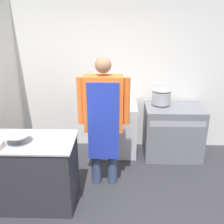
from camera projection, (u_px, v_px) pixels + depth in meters
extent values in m
cube|color=white|center=(110.00, 74.00, 4.56)|extent=(8.00, 0.05, 2.70)
cube|color=#2D2D33|center=(31.00, 172.00, 3.36)|extent=(1.13, 0.65, 0.88)
cube|color=#9EA0A8|center=(27.00, 141.00, 3.20)|extent=(1.17, 0.68, 0.02)
cube|color=slate|center=(173.00, 132.00, 4.48)|extent=(0.95, 0.65, 0.89)
cube|color=#9EA0A8|center=(178.00, 124.00, 4.09)|extent=(0.88, 0.03, 0.10)
cube|color=#9EA0A8|center=(171.00, 101.00, 4.61)|extent=(0.95, 0.03, 0.02)
cube|color=silver|center=(117.00, 129.00, 4.57)|extent=(0.67, 0.57, 0.89)
cube|color=silver|center=(117.00, 134.00, 4.29)|extent=(0.57, 0.02, 0.62)
cylinder|color=#38476B|center=(96.00, 156.00, 3.75)|extent=(0.14, 0.14, 0.85)
cylinder|color=#38476B|center=(112.00, 157.00, 3.75)|extent=(0.14, 0.14, 0.85)
cube|color=orange|center=(104.00, 104.00, 3.46)|extent=(0.52, 0.22, 0.76)
cube|color=#2338B2|center=(103.00, 123.00, 3.43)|extent=(0.41, 0.02, 1.08)
cylinder|color=orange|center=(81.00, 101.00, 3.46)|extent=(0.09, 0.09, 0.64)
cylinder|color=orange|center=(127.00, 101.00, 3.44)|extent=(0.09, 0.09, 0.64)
sphere|color=#9E7051|center=(103.00, 65.00, 3.28)|extent=(0.21, 0.21, 0.21)
cone|color=#9EA0A8|center=(18.00, 139.00, 3.13)|extent=(0.31, 0.31, 0.10)
cylinder|color=#9EA0A8|center=(161.00, 98.00, 4.39)|extent=(0.31, 0.31, 0.22)
ellipsoid|color=#9EA0A8|center=(162.00, 90.00, 4.34)|extent=(0.31, 0.31, 0.05)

